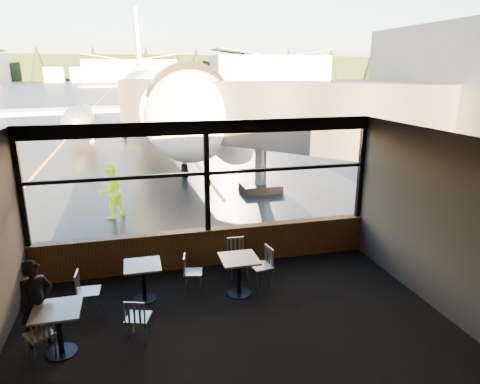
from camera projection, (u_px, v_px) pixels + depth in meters
name	position (u px, v px, depth m)	size (l,w,h in m)	color
ground_plane	(133.00, 87.00, 122.26)	(520.00, 520.00, 0.00)	black
carpet_floor	(239.00, 335.00, 7.65)	(8.00, 6.00, 0.01)	black
ceiling	(239.00, 141.00, 6.70)	(8.00, 6.00, 0.04)	#38332D
wall_right	(442.00, 224.00, 8.13)	(0.04, 6.00, 3.50)	#4A423B
wall_back	(311.00, 356.00, 4.38)	(8.00, 0.04, 3.50)	#4A423B
window_sill	(208.00, 248.00, 10.33)	(8.00, 0.28, 0.90)	#57381A
window_header	(206.00, 127.00, 9.53)	(8.00, 0.18, 0.30)	black
mullion_left	(20.00, 189.00, 8.90)	(0.12, 0.12, 2.60)	black
mullion_centre	(207.00, 177.00, 9.85)	(0.12, 0.12, 2.60)	black
mullion_right	(361.00, 168.00, 10.79)	(0.12, 0.12, 2.60)	black
window_transom	(207.00, 173.00, 9.82)	(8.00, 0.10, 0.08)	black
airliner	(153.00, 61.00, 28.19)	(28.40, 34.08, 10.41)	white
jet_bridge	(277.00, 131.00, 15.77)	(9.11, 11.14, 4.86)	#2C2C2E
cafe_table_near	(239.00, 276.00, 8.96)	(0.76, 0.76, 0.84)	#A9A29B
cafe_table_mid	(144.00, 282.00, 8.74)	(0.73, 0.73, 0.80)	gray
cafe_table_left	(59.00, 331.00, 7.06)	(0.76, 0.76, 0.84)	gray
chair_near_e	(261.00, 267.00, 9.32)	(0.49, 0.49, 0.89)	#B1ACA0
chair_near_w	(193.00, 273.00, 9.14)	(0.44, 0.44, 0.81)	#AFAB9E
chair_near_n	(237.00, 258.00, 9.76)	(0.49, 0.49, 0.89)	#BBB7A9
chair_mid_s	(138.00, 318.00, 7.45)	(0.46, 0.46, 0.84)	#BCB7AA
chair_mid_w	(89.00, 292.00, 8.27)	(0.48, 0.48, 0.88)	#A9A398
chair_left_s	(39.00, 335.00, 6.98)	(0.45, 0.45, 0.82)	#ABA69B
passenger	(37.00, 304.00, 7.21)	(0.57, 0.37, 1.57)	black
ground_crew	(111.00, 191.00, 13.58)	(0.85, 0.66, 1.75)	#BFF219
cone_nose	(208.00, 178.00, 17.95)	(0.32, 0.32, 0.44)	#FF6B08
cone_wing	(92.00, 139.00, 28.08)	(0.40, 0.40, 0.56)	#E15D07
hangar_mid	(130.00, 70.00, 181.45)	(38.00, 15.00, 10.00)	silver
hangar_right	(270.00, 67.00, 189.00)	(50.00, 20.00, 12.00)	silver
fuel_tank_a	(54.00, 75.00, 172.03)	(8.00, 8.00, 6.00)	silver
fuel_tank_b	(80.00, 75.00, 174.42)	(8.00, 8.00, 6.00)	silver
fuel_tank_c	(106.00, 75.00, 176.81)	(8.00, 8.00, 6.00)	silver
treeline	(129.00, 68.00, 204.47)	(360.00, 3.00, 12.00)	black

